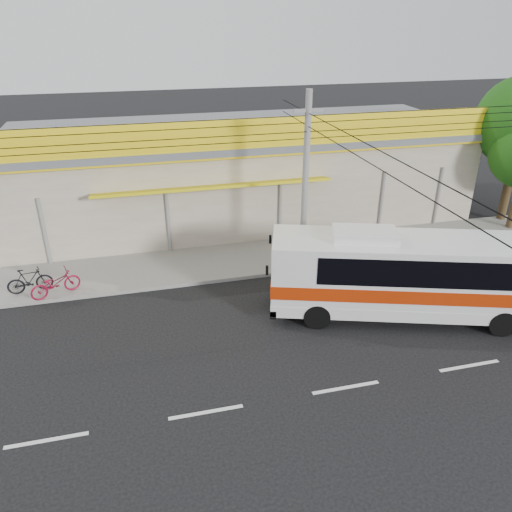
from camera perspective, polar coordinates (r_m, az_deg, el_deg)
The scene contains 8 objects.
ground at distance 16.65m, azimuth 6.79°, elevation -9.24°, with size 120.00×120.00×0.00m, color black.
sidewalk at distance 21.52m, azimuth 1.30°, elevation -0.13°, with size 30.00×3.20×0.15m, color slate.
lane_markings at distance 14.85m, azimuth 10.22°, elevation -14.59°, with size 50.00×0.12×0.01m, color silver, non-canonical shape.
storefront_building at distance 25.74m, azimuth -1.94°, elevation 9.64°, with size 22.60×9.20×5.70m.
coach_bus at distance 17.75m, azimuth 19.34°, elevation -1.83°, with size 10.54×5.29×3.19m.
motorbike_red at distance 19.76m, azimuth -21.97°, elevation -2.92°, with size 0.63×1.82×0.96m, color maroon.
motorbike_dark at distance 20.34m, azimuth -24.45°, elevation -2.55°, with size 0.45×1.61×0.97m, color black.
utility_pole at distance 18.32m, azimuth 5.94°, elevation 14.55°, with size 34.00×14.00×7.22m.
Camera 1 is at (-5.16, -12.61, 9.58)m, focal length 35.00 mm.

